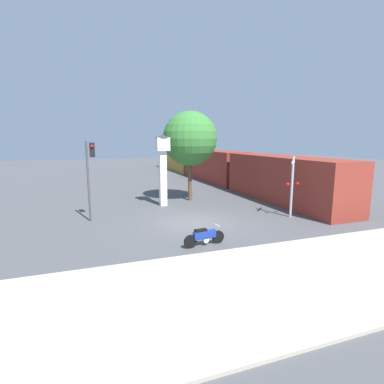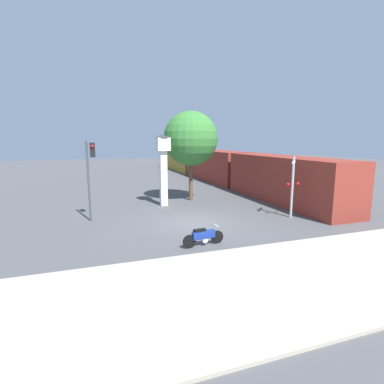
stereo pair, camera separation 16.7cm
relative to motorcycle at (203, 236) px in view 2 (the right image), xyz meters
name	(u,v)px [view 2 (the right image)]	position (x,y,z in m)	size (l,w,h in m)	color
ground_plane	(194,223)	(0.82, 3.58, -0.42)	(120.00, 120.00, 0.00)	#4C4C4F
sidewalk_strip	(272,282)	(0.82, -4.00, -0.37)	(36.00, 6.00, 0.10)	#B2A893
motorcycle	(203,236)	(0.00, 0.00, 0.00)	(1.97, 0.46, 0.87)	black
clock_tower	(163,160)	(0.33, 8.55, 2.83)	(1.07, 1.07, 4.95)	white
freight_train	(215,165)	(9.09, 19.57, 1.28)	(2.80, 37.96, 3.40)	maroon
traffic_light	(90,167)	(-4.49, 5.91, 2.69)	(0.50, 0.35, 4.55)	#47474C
railroad_crossing_signal	(293,184)	(6.74, 2.82, 1.58)	(0.90, 0.82, 3.66)	#B7B7BC
street_tree	(191,139)	(2.75, 9.69, 4.25)	(4.06, 4.06, 6.71)	brown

